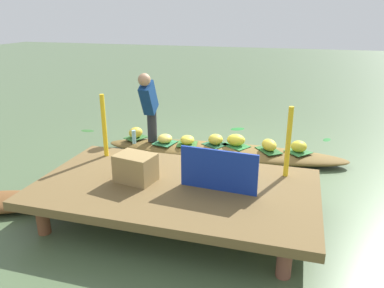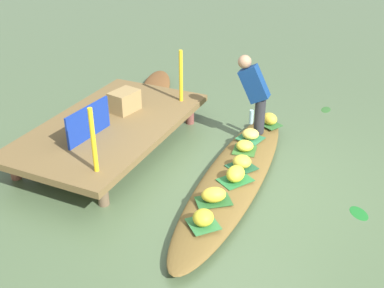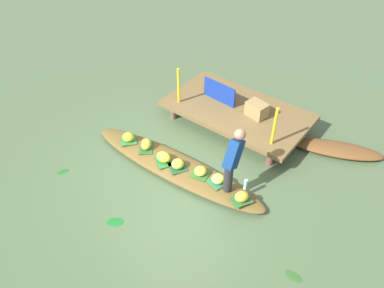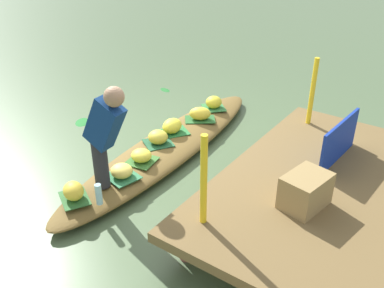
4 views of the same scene
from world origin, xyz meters
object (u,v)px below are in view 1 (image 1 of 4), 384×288
(vendor_boat, at_px, (222,152))
(banana_bunch_0, at_px, (187,140))
(banana_bunch_6, at_px, (136,133))
(banana_bunch_2, at_px, (165,139))
(market_banner, at_px, (218,170))
(banana_bunch_4, at_px, (236,140))
(banana_bunch_5, at_px, (216,139))
(produce_crate, at_px, (136,168))
(vendor_person, at_px, (149,103))
(water_bottle, at_px, (134,137))
(banana_bunch_1, at_px, (299,146))
(banana_bunch_3, at_px, (269,145))

(vendor_boat, distance_m, banana_bunch_0, 0.61)
(vendor_boat, height_order, banana_bunch_6, banana_bunch_6)
(banana_bunch_2, relative_size, market_banner, 0.29)
(banana_bunch_2, bearing_deg, banana_bunch_4, -170.56)
(banana_bunch_5, bearing_deg, market_banner, 103.36)
(produce_crate, bearing_deg, vendor_person, -72.42)
(banana_bunch_0, relative_size, banana_bunch_5, 0.97)
(produce_crate, bearing_deg, water_bottle, -64.56)
(banana_bunch_1, relative_size, market_banner, 0.29)
(banana_bunch_0, relative_size, banana_bunch_6, 0.95)
(banana_bunch_3, xyz_separation_m, banana_bunch_5, (0.88, -0.04, -0.00))
(banana_bunch_3, bearing_deg, vendor_person, 5.24)
(banana_bunch_1, bearing_deg, banana_bunch_4, -0.77)
(banana_bunch_3, bearing_deg, market_banner, 79.37)
(banana_bunch_0, xyz_separation_m, banana_bunch_3, (-1.34, -0.08, 0.02))
(banana_bunch_4, xyz_separation_m, water_bottle, (1.67, 0.35, 0.01))
(banana_bunch_5, distance_m, vendor_person, 1.25)
(vendor_boat, bearing_deg, market_banner, 97.58)
(produce_crate, bearing_deg, banana_bunch_0, -90.51)
(banana_bunch_0, distance_m, vendor_person, 0.88)
(vendor_person, bearing_deg, banana_bunch_3, -174.76)
(banana_bunch_6, height_order, produce_crate, produce_crate)
(banana_bunch_0, bearing_deg, banana_bunch_3, -176.80)
(banana_bunch_4, bearing_deg, vendor_person, 10.30)
(banana_bunch_3, height_order, vendor_person, vendor_person)
(banana_bunch_3, relative_size, banana_bunch_5, 1.19)
(banana_bunch_3, xyz_separation_m, market_banner, (0.39, 2.05, 0.37))
(vendor_boat, bearing_deg, banana_bunch_1, -179.18)
(banana_bunch_2, xyz_separation_m, vendor_person, (0.24, 0.06, 0.61))
(banana_bunch_6, bearing_deg, market_banner, 133.18)
(vendor_boat, relative_size, banana_bunch_4, 13.45)
(vendor_boat, bearing_deg, banana_bunch_6, -3.11)
(banana_bunch_0, xyz_separation_m, banana_bunch_5, (-0.46, -0.12, 0.01))
(banana_bunch_3, relative_size, vendor_person, 0.25)
(vendor_boat, distance_m, banana_bunch_6, 1.57)
(banana_bunch_0, bearing_deg, water_bottle, 12.89)
(banana_bunch_5, xyz_separation_m, produce_crate, (0.48, 2.13, 0.31))
(banana_bunch_3, distance_m, banana_bunch_5, 0.88)
(banana_bunch_3, height_order, water_bottle, water_bottle)
(banana_bunch_2, xyz_separation_m, market_banner, (-1.34, 1.94, 0.39))
(banana_bunch_1, distance_m, vendor_person, 2.50)
(banana_bunch_1, xyz_separation_m, market_banner, (0.84, 2.12, 0.38))
(banana_bunch_4, bearing_deg, banana_bunch_1, 179.23)
(banana_bunch_1, distance_m, banana_bunch_3, 0.46)
(vendor_person, height_order, market_banner, vendor_person)
(banana_bunch_0, relative_size, water_bottle, 1.07)
(vendor_boat, relative_size, banana_bunch_6, 15.49)
(banana_bunch_2, bearing_deg, banana_bunch_1, -175.23)
(banana_bunch_4, bearing_deg, banana_bunch_0, 10.85)
(banana_bunch_3, distance_m, banana_bunch_4, 0.55)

